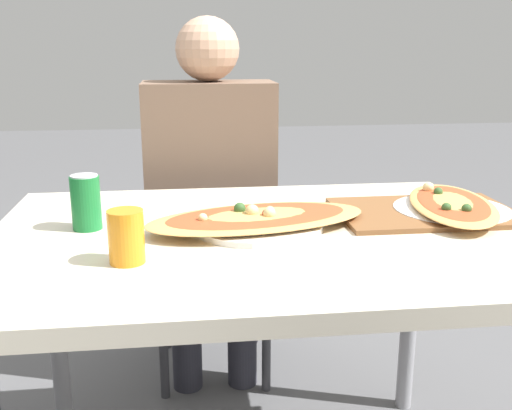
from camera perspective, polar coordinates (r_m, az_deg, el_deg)
The scene contains 8 objects.
dining_table at distance 1.37m, azimuth -0.20°, elevation -5.53°, with size 1.18×0.86×0.74m.
chair_far_seated at distance 2.13m, azimuth -4.39°, elevation -2.94°, with size 0.40×0.40×0.84m.
person_seated at distance 1.97m, azimuth -4.37°, elevation 2.56°, with size 0.42×0.24×1.23m.
pizza_main at distance 1.36m, azimuth 0.12°, elevation -1.38°, with size 0.55×0.33×0.05m.
soda_can at distance 1.40m, azimuth -15.90°, elevation 0.25°, with size 0.07×0.07×0.12m.
drink_glass at distance 1.17m, azimuth -12.26°, elevation -2.97°, with size 0.07×0.07×0.10m.
serving_tray at distance 1.53m, azimuth 15.85°, elevation -0.66°, with size 0.43×0.29×0.01m.
pizza_second at distance 1.56m, azimuth 18.15°, elevation -0.10°, with size 0.29×0.45×0.05m.
Camera 1 is at (-0.15, -1.27, 1.15)m, focal length 42.00 mm.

